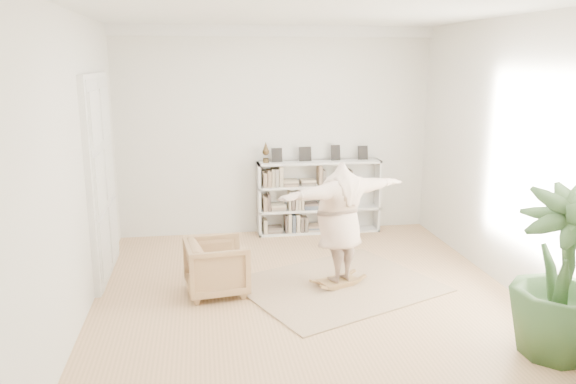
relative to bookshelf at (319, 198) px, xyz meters
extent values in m
plane|color=tan|center=(-0.74, -2.82, -0.64)|extent=(6.00, 6.00, 0.00)
plane|color=silver|center=(-0.74, 0.18, 1.16)|extent=(5.50, 0.00, 5.50)
plane|color=silver|center=(-0.74, -5.82, 1.16)|extent=(5.50, 0.00, 5.50)
plane|color=silver|center=(-3.49, -2.82, 1.16)|extent=(0.00, 6.00, 6.00)
plane|color=silver|center=(2.01, -2.82, 1.16)|extent=(0.00, 6.00, 6.00)
plane|color=white|center=(-0.74, -2.82, 2.96)|extent=(6.00, 6.00, 0.00)
cube|color=white|center=(-0.74, 0.12, 2.87)|extent=(5.50, 0.12, 0.18)
cube|color=white|center=(-3.45, -1.52, 0.76)|extent=(0.08, 1.78, 2.92)
cube|color=silver|center=(-3.43, -1.92, 0.76)|extent=(0.06, 0.78, 2.80)
cube|color=silver|center=(-3.43, -1.12, 0.76)|extent=(0.06, 0.78, 2.80)
cube|color=silver|center=(-1.07, -0.01, 0.01)|extent=(0.04, 0.35, 1.30)
cube|color=silver|center=(1.09, -0.01, 0.01)|extent=(0.04, 0.35, 1.30)
cube|color=silver|center=(0.01, 0.14, 0.01)|extent=(2.20, 0.04, 1.30)
cube|color=silver|center=(0.01, -0.01, -0.62)|extent=(2.20, 0.35, 0.04)
cube|color=silver|center=(0.01, -0.01, -0.21)|extent=(2.20, 0.35, 0.04)
cube|color=silver|center=(0.01, -0.01, 0.22)|extent=(2.20, 0.35, 0.04)
cube|color=silver|center=(0.01, -0.01, 0.64)|extent=(2.20, 0.35, 0.04)
cube|color=black|center=(-0.74, 0.04, 0.78)|extent=(0.18, 0.07, 0.24)
cube|color=black|center=(-0.24, 0.04, 0.78)|extent=(0.18, 0.07, 0.24)
cube|color=black|center=(0.31, 0.04, 0.78)|extent=(0.18, 0.07, 0.24)
cube|color=black|center=(0.81, 0.04, 0.78)|extent=(0.18, 0.07, 0.24)
imported|color=tan|center=(-1.90, -2.48, -0.27)|extent=(0.89, 0.87, 0.73)
cube|color=tan|center=(-0.25, -2.51, -0.63)|extent=(3.09, 2.83, 0.02)
cube|color=brown|center=(-0.25, -2.51, -0.56)|extent=(0.61, 0.50, 0.03)
cube|color=brown|center=(-0.25, -2.51, -0.59)|extent=(0.35, 0.19, 0.04)
cube|color=brown|center=(-0.25, -2.51, -0.59)|extent=(0.35, 0.19, 0.04)
cube|color=brown|center=(-0.25, -2.51, -0.56)|extent=(0.21, 0.13, 0.11)
cube|color=brown|center=(-0.25, -2.51, -0.56)|extent=(0.21, 0.13, 0.11)
imported|color=beige|center=(-0.25, -2.51, 0.32)|extent=(2.08, 1.31, 1.65)
imported|color=#325229|center=(1.56, -4.65, 0.26)|extent=(1.23, 1.23, 1.79)
camera|label=1|loc=(-2.05, -9.54, 2.39)|focal=35.00mm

